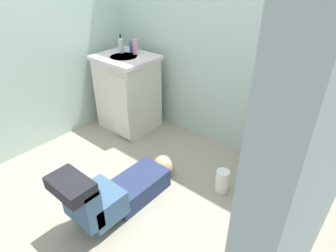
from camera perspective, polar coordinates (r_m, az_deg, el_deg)
ground_plane at (r=2.56m, az=-4.84°, el=-11.81°), size 2.97×2.98×0.04m
wall_back at (r=2.75m, az=10.03°, el=19.74°), size 2.63×0.08×2.40m
wall_left at (r=2.99m, az=-24.81°, el=18.41°), size 0.08×1.98×2.40m
toilet at (r=2.45m, az=21.16°, el=-4.69°), size 0.36×0.46×0.75m
vanity_cabinet at (r=3.19m, az=-7.98°, el=6.67°), size 0.60×0.53×0.82m
faucet at (r=3.13m, az=-6.62°, el=15.11°), size 0.02×0.02×0.10m
person_plumber at (r=2.26m, az=-9.79°, el=-12.36°), size 0.39×1.06×0.52m
tissue_box at (r=2.34m, az=22.92°, el=5.43°), size 0.22×0.11×0.10m
toiletry_bag at (r=2.30m, az=26.39°, el=4.38°), size 0.12×0.09×0.11m
soap_dispenser at (r=3.25m, az=-9.33°, el=15.82°), size 0.06×0.06×0.17m
bottle_clear at (r=3.15m, az=-9.26°, el=15.41°), size 0.06×0.06×0.14m
bottle_blue at (r=3.15m, az=-7.19°, el=15.38°), size 0.06×0.06×0.12m
bottle_pink at (r=3.08m, az=-6.56°, el=15.34°), size 0.05×0.05×0.15m
paper_towel_roll at (r=2.46m, az=10.69°, el=-10.68°), size 0.11×0.11×0.21m
toilet_paper_roll at (r=2.15m, az=18.54°, el=-22.08°), size 0.11×0.11×0.10m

